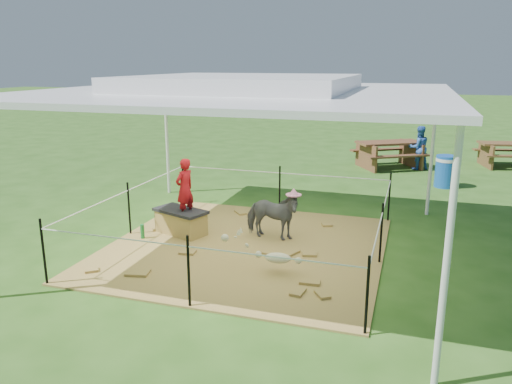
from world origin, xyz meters
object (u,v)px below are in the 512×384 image
(woman, at_px, (185,183))
(picnic_table_far, at_px, (509,155))
(foal, at_px, (278,256))
(trash_barrel, at_px, (446,171))
(pony, at_px, (272,216))
(picnic_table_near, at_px, (389,155))
(green_bottle, at_px, (142,231))
(distant_person, at_px, (419,148))
(straw_bale, at_px, (181,223))

(woman, relative_size, picnic_table_far, 0.62)
(foal, relative_size, trash_barrel, 1.21)
(pony, bearing_deg, woman, 102.39)
(picnic_table_near, bearing_deg, trash_barrel, -84.67)
(trash_barrel, bearing_deg, green_bottle, -132.72)
(green_bottle, bearing_deg, picnic_table_near, 63.86)
(woman, relative_size, distant_person, 0.86)
(green_bottle, distance_m, foal, 2.83)
(foal, bearing_deg, woman, 143.64)
(woman, xyz_separation_m, picnic_table_far, (6.68, 8.62, -0.62))
(straw_bale, height_order, picnic_table_near, picnic_table_near)
(pony, bearing_deg, foal, -156.07)
(foal, bearing_deg, distant_person, 70.65)
(pony, xyz_separation_m, trash_barrel, (3.14, 5.14, -0.06))
(green_bottle, bearing_deg, picnic_table_far, 51.06)
(distant_person, bearing_deg, picnic_table_far, -179.08)
(pony, height_order, foal, pony)
(straw_bale, bearing_deg, picnic_table_near, 65.95)
(woman, relative_size, picnic_table_near, 0.58)
(woman, relative_size, green_bottle, 4.32)
(pony, height_order, trash_barrel, pony)
(pony, bearing_deg, picnic_table_far, -26.92)
(woman, height_order, foal, woman)
(green_bottle, bearing_deg, pony, 16.80)
(pony, xyz_separation_m, distant_person, (2.46, 7.20, 0.18))
(green_bottle, xyz_separation_m, picnic_table_far, (7.33, 9.07, 0.21))
(distant_person, bearing_deg, straw_bale, 37.43)
(straw_bale, distance_m, pony, 1.70)
(picnic_table_far, bearing_deg, distant_person, -168.03)
(distant_person, bearing_deg, pony, 47.69)
(picnic_table_near, distance_m, distant_person, 0.87)
(picnic_table_near, bearing_deg, woman, -144.79)
(woman, distance_m, green_bottle, 1.15)
(straw_bale, xyz_separation_m, distant_person, (4.13, 7.42, 0.41))
(picnic_table_far, height_order, distant_person, distant_person)
(green_bottle, relative_size, foal, 0.26)
(straw_bale, bearing_deg, trash_barrel, 48.06)
(straw_bale, distance_m, distant_person, 8.51)
(picnic_table_far, relative_size, distant_person, 1.38)
(green_bottle, relative_size, picnic_table_near, 0.13)
(woman, bearing_deg, trash_barrel, 158.58)
(straw_bale, xyz_separation_m, woman, (0.10, 0.00, 0.76))
(foal, bearing_deg, trash_barrel, 61.52)
(picnic_table_far, bearing_deg, straw_bale, -140.59)
(straw_bale, bearing_deg, picnic_table_far, 51.81)
(picnic_table_near, xyz_separation_m, distant_person, (0.84, 0.03, 0.25))
(picnic_table_near, height_order, picnic_table_far, picnic_table_near)
(green_bottle, distance_m, picnic_table_near, 8.74)
(picnic_table_near, bearing_deg, pony, -134.15)
(distant_person, bearing_deg, picnic_table_near, -21.20)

